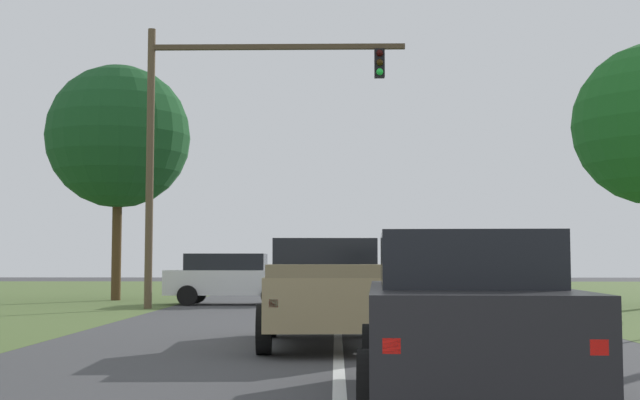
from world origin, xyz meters
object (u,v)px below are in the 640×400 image
Objects in this scene: red_suv_near at (462,312)px; crossing_suv_far at (231,278)px; pickup_truck_lead at (323,291)px; extra_tree_1 at (118,137)px; traffic_light at (213,123)px.

red_suv_near reaches higher than crossing_suv_far.
red_suv_near is at bearing -75.55° from pickup_truck_lead.
extra_tree_1 is (-9.67, 22.88, 5.30)m from red_suv_near.
extra_tree_1 is at bearing 115.69° from pickup_truck_lead.
extra_tree_1 is at bearing 128.77° from traffic_light.
pickup_truck_lead is (-1.54, 5.99, 0.01)m from red_suv_near.
extra_tree_1 reaches higher than pickup_truck_lead.
traffic_light is at bearing 107.90° from pickup_truck_lead.
extra_tree_1 reaches higher than traffic_light.
crossing_suv_far is (0.29, 2.65, -4.93)m from traffic_light.
red_suv_near is at bearing -67.09° from extra_tree_1.
traffic_light is 1.98× the size of crossing_suv_far.
extra_tree_1 is (-4.46, 5.55, 0.40)m from traffic_light.
traffic_light is 0.99× the size of extra_tree_1.
crossing_suv_far is at bearing -31.45° from extra_tree_1.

